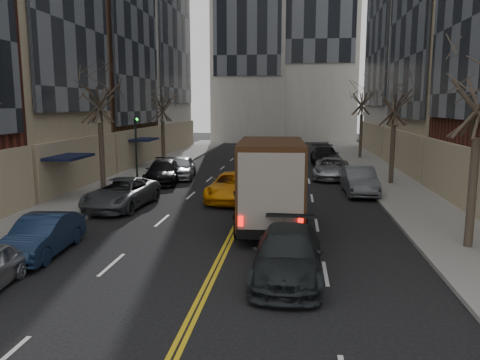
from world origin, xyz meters
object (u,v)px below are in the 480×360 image
object	(u,v)px
ups_truck	(271,184)
observer_sedan	(288,254)
taxi	(233,187)
pedestrian	(238,210)

from	to	relation	value
ups_truck	observer_sedan	xyz separation A→B (m)	(0.81, -5.95, -1.17)
ups_truck	taxi	world-z (taller)	ups_truck
ups_truck	observer_sedan	distance (m)	6.12
ups_truck	taxi	distance (m)	6.10
ups_truck	pedestrian	size ratio (longest dim) A/B	4.05
ups_truck	pedestrian	bearing A→B (deg)	-155.64
observer_sedan	pedestrian	bearing A→B (deg)	114.04
observer_sedan	ups_truck	bearing A→B (deg)	99.34
taxi	pedestrian	world-z (taller)	pedestrian
taxi	ups_truck	bearing A→B (deg)	-64.65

